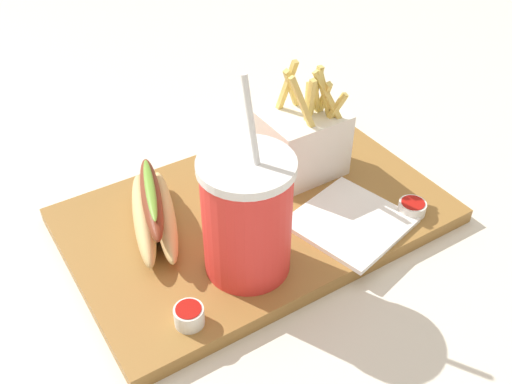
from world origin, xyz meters
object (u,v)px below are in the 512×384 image
ketchup_cup_1 (412,207)px  napkin_stack (350,222)px  soda_cup (247,216)px  hot_dog_1 (153,212)px  fries_basket (303,141)px  ketchup_cup_2 (189,315)px

ketchup_cup_1 → napkin_stack: size_ratio=0.28×
soda_cup → hot_dog_1: bearing=119.2°
ketchup_cup_1 → napkin_stack: bearing=162.3°
fries_basket → napkin_stack: bearing=-95.8°
ketchup_cup_2 → soda_cup: bearing=22.5°
soda_cup → fries_basket: soda_cup is taller
fries_basket → hot_dog_1: bearing=-179.7°
napkin_stack → fries_basket: bearing=84.2°
fries_basket → ketchup_cup_1: 0.17m
ketchup_cup_2 → ketchup_cup_1: bearing=1.0°
fries_basket → ketchup_cup_1: size_ratio=4.75×
soda_cup → napkin_stack: bearing=-3.2°
hot_dog_1 → ketchup_cup_2: (-0.03, -0.16, -0.01)m
ketchup_cup_1 → hot_dog_1: bearing=152.9°
ketchup_cup_1 → ketchup_cup_2: 0.33m
ketchup_cup_1 → ketchup_cup_2: size_ratio=1.10×
soda_cup → napkin_stack: soda_cup is taller
ketchup_cup_2 → hot_dog_1: bearing=78.5°
ketchup_cup_1 → napkin_stack: 0.09m
soda_cup → ketchup_cup_2: soda_cup is taller
ketchup_cup_2 → napkin_stack: (0.25, 0.03, -0.01)m
fries_basket → hot_dog_1: fries_basket is taller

